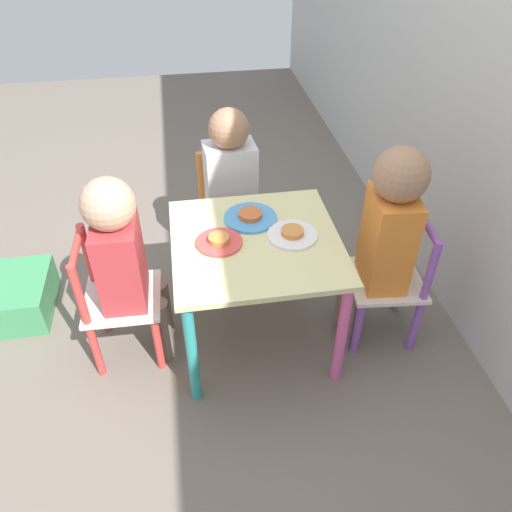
{
  "coord_description": "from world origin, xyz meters",
  "views": [
    {
      "loc": [
        1.3,
        -0.21,
        1.46
      ],
      "look_at": [
        0.0,
        0.0,
        0.39
      ],
      "focal_mm": 35.0,
      "sensor_mm": 36.0,
      "label": 1
    }
  ],
  "objects_px": {
    "plate_back": "(292,234)",
    "chair_orange": "(230,213)",
    "storage_bin": "(18,296)",
    "plate_front": "(219,241)",
    "child_back": "(385,232)",
    "plate_left": "(250,217)",
    "kids_table": "(256,257)",
    "child_left": "(231,182)",
    "chair_red": "(116,301)",
    "chair_purple": "(391,282)",
    "child_front": "(125,257)"
  },
  "relations": [
    {
      "from": "plate_back",
      "to": "chair_orange",
      "type": "bearing_deg",
      "value": -162.32
    },
    {
      "from": "plate_back",
      "to": "storage_bin",
      "type": "relative_size",
      "value": 0.53
    },
    {
      "from": "plate_front",
      "to": "child_back",
      "type": "bearing_deg",
      "value": 85.69
    },
    {
      "from": "child_back",
      "to": "plate_left",
      "type": "relative_size",
      "value": 4.2
    },
    {
      "from": "kids_table",
      "to": "child_back",
      "type": "xyz_separation_m",
      "value": [
        0.04,
        0.43,
        0.08
      ]
    },
    {
      "from": "child_left",
      "to": "plate_front",
      "type": "height_order",
      "value": "child_left"
    },
    {
      "from": "chair_red",
      "to": "chair_purple",
      "type": "distance_m",
      "value": 0.98
    },
    {
      "from": "child_front",
      "to": "storage_bin",
      "type": "xyz_separation_m",
      "value": [
        -0.28,
        -0.49,
        -0.36
      ]
    },
    {
      "from": "chair_orange",
      "to": "child_front",
      "type": "relative_size",
      "value": 0.69
    },
    {
      "from": "chair_red",
      "to": "plate_front",
      "type": "height_order",
      "value": "chair_red"
    },
    {
      "from": "chair_orange",
      "to": "plate_back",
      "type": "height_order",
      "value": "chair_orange"
    },
    {
      "from": "child_back",
      "to": "plate_back",
      "type": "bearing_deg",
      "value": -92.18
    },
    {
      "from": "child_back",
      "to": "plate_left",
      "type": "height_order",
      "value": "child_back"
    },
    {
      "from": "chair_orange",
      "to": "plate_left",
      "type": "distance_m",
      "value": 0.43
    },
    {
      "from": "child_front",
      "to": "plate_left",
      "type": "distance_m",
      "value": 0.45
    },
    {
      "from": "child_front",
      "to": "chair_red",
      "type": "bearing_deg",
      "value": 90.0
    },
    {
      "from": "plate_back",
      "to": "storage_bin",
      "type": "bearing_deg",
      "value": -105.27
    },
    {
      "from": "child_left",
      "to": "plate_back",
      "type": "xyz_separation_m",
      "value": [
        0.43,
        0.15,
        0.04
      ]
    },
    {
      "from": "kids_table",
      "to": "storage_bin",
      "type": "bearing_deg",
      "value": -107.2
    },
    {
      "from": "chair_purple",
      "to": "child_left",
      "type": "relative_size",
      "value": 0.69
    },
    {
      "from": "chair_orange",
      "to": "child_front",
      "type": "xyz_separation_m",
      "value": [
        0.48,
        -0.4,
        0.19
      ]
    },
    {
      "from": "chair_purple",
      "to": "plate_front",
      "type": "bearing_deg",
      "value": -88.9
    },
    {
      "from": "plate_back",
      "to": "child_left",
      "type": "bearing_deg",
      "value": -160.51
    },
    {
      "from": "chair_purple",
      "to": "plate_front",
      "type": "xyz_separation_m",
      "value": [
        -0.05,
        -0.61,
        0.22
      ]
    },
    {
      "from": "child_front",
      "to": "child_left",
      "type": "distance_m",
      "value": 0.58
    },
    {
      "from": "child_front",
      "to": "chair_purple",
      "type": "bearing_deg",
      "value": -92.29
    },
    {
      "from": "chair_purple",
      "to": "plate_left",
      "type": "bearing_deg",
      "value": -103.64
    },
    {
      "from": "plate_front",
      "to": "storage_bin",
      "type": "xyz_separation_m",
      "value": [
        -0.28,
        -0.8,
        -0.39
      ]
    },
    {
      "from": "child_left",
      "to": "plate_back",
      "type": "bearing_deg",
      "value": -74.43
    },
    {
      "from": "child_left",
      "to": "storage_bin",
      "type": "bearing_deg",
      "value": -174.66
    },
    {
      "from": "kids_table",
      "to": "plate_back",
      "type": "distance_m",
      "value": 0.15
    },
    {
      "from": "chair_red",
      "to": "child_back",
      "type": "relative_size",
      "value": 0.65
    },
    {
      "from": "chair_red",
      "to": "child_front",
      "type": "relative_size",
      "value": 0.69
    },
    {
      "from": "plate_front",
      "to": "storage_bin",
      "type": "bearing_deg",
      "value": -109.65
    },
    {
      "from": "storage_bin",
      "to": "child_front",
      "type": "bearing_deg",
      "value": 60.6
    },
    {
      "from": "chair_orange",
      "to": "storage_bin",
      "type": "distance_m",
      "value": 0.92
    },
    {
      "from": "plate_back",
      "to": "chair_purple",
      "type": "bearing_deg",
      "value": 82.63
    },
    {
      "from": "kids_table",
      "to": "child_back",
      "type": "height_order",
      "value": "child_back"
    },
    {
      "from": "plate_front",
      "to": "plate_left",
      "type": "distance_m",
      "value": 0.17
    },
    {
      "from": "child_front",
      "to": "plate_left",
      "type": "xyz_separation_m",
      "value": [
        -0.11,
        0.43,
        0.03
      ]
    },
    {
      "from": "child_front",
      "to": "plate_back",
      "type": "relative_size",
      "value": 4.32
    },
    {
      "from": "chair_purple",
      "to": "child_left",
      "type": "height_order",
      "value": "child_left"
    },
    {
      "from": "plate_front",
      "to": "plate_back",
      "type": "distance_m",
      "value": 0.25
    },
    {
      "from": "chair_red",
      "to": "plate_left",
      "type": "distance_m",
      "value": 0.55
    },
    {
      "from": "chair_purple",
      "to": "child_back",
      "type": "distance_m",
      "value": 0.24
    },
    {
      "from": "child_back",
      "to": "kids_table",
      "type": "bearing_deg",
      "value": -90.0
    },
    {
      "from": "chair_red",
      "to": "child_back",
      "type": "bearing_deg",
      "value": -92.01
    },
    {
      "from": "plate_left",
      "to": "chair_orange",
      "type": "bearing_deg",
      "value": -174.78
    },
    {
      "from": "chair_orange",
      "to": "child_left",
      "type": "xyz_separation_m",
      "value": [
        0.06,
        0.0,
        0.19
      ]
    },
    {
      "from": "chair_orange",
      "to": "child_back",
      "type": "height_order",
      "value": "child_back"
    }
  ]
}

